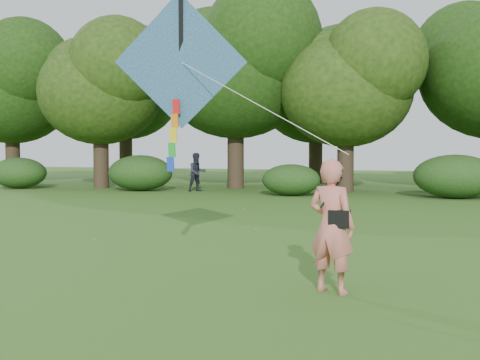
% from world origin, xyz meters
% --- Properties ---
extents(ground, '(100.00, 100.00, 0.00)m').
position_xyz_m(ground, '(0.00, 0.00, 0.00)').
color(ground, '#265114').
rests_on(ground, ground).
extents(man_kite_flyer, '(0.83, 0.67, 1.97)m').
position_xyz_m(man_kite_flyer, '(0.96, -0.58, 0.99)').
color(man_kite_flyer, '#D47063').
rests_on(man_kite_flyer, ground).
extents(bystander_left, '(1.17, 1.16, 1.91)m').
position_xyz_m(bystander_left, '(-9.07, 18.22, 0.95)').
color(bystander_left, '#242430').
rests_on(bystander_left, ground).
extents(crossbody_bag, '(0.43, 0.20, 0.75)m').
position_xyz_m(crossbody_bag, '(1.07, -0.61, 1.12)').
color(crossbody_bag, black).
rests_on(crossbody_bag, ground).
extents(flying_kite, '(4.36, 1.54, 3.14)m').
position_xyz_m(flying_kite, '(-1.98, 0.59, 3.62)').
color(flying_kite, '#2961B2').
rests_on(flying_kite, ground).
extents(tree_line, '(54.70, 15.30, 9.48)m').
position_xyz_m(tree_line, '(1.67, 22.88, 5.60)').
color(tree_line, '#3A2D1E').
rests_on(tree_line, ground).
extents(shrub_band, '(39.15, 3.22, 1.88)m').
position_xyz_m(shrub_band, '(-0.72, 17.60, 0.86)').
color(shrub_band, '#264919').
rests_on(shrub_band, ground).
extents(fallen_leaves, '(10.06, 15.40, 0.01)m').
position_xyz_m(fallen_leaves, '(-0.79, 5.15, 0.01)').
color(fallen_leaves, '#985F29').
rests_on(fallen_leaves, ground).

